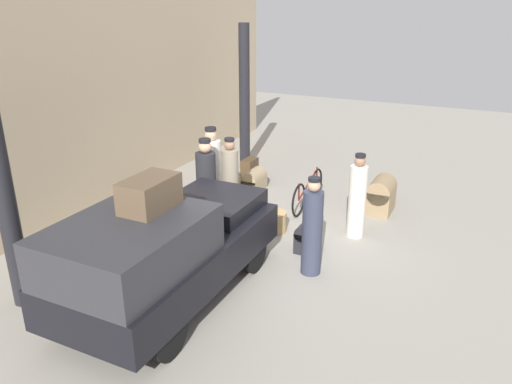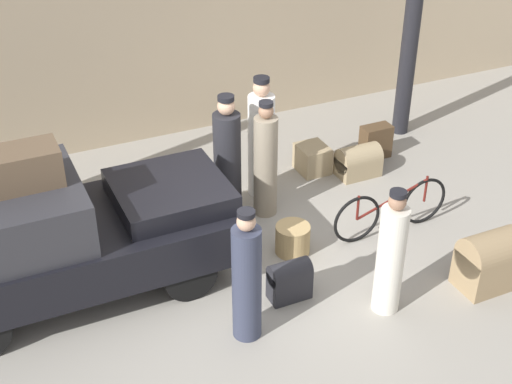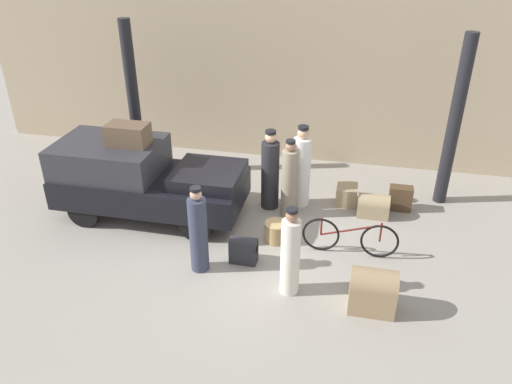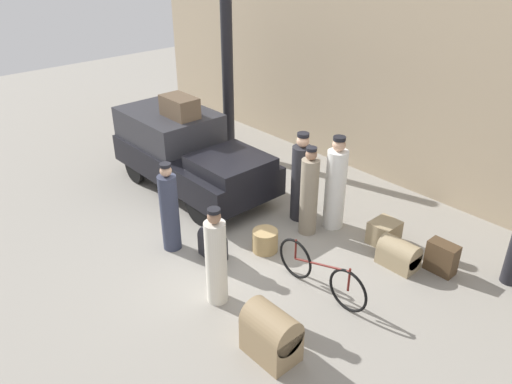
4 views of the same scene
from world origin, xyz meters
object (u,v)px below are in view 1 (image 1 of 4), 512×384
Objects in this scene: porter_carrying_trunk at (230,183)px; suitcase_small_leather at (381,195)px; trunk_large_brown at (250,170)px; trunk_on_truck_roof at (150,194)px; trunk_barrel_dark at (306,236)px; trunk_umber_medium at (226,186)px; suitcase_black_upright at (254,180)px; conductor_in_dark_uniform at (312,230)px; truck at (163,250)px; porter_standing_middle at (357,199)px; wicker_basket at (275,222)px; bicycle at (308,191)px; porter_with_bicycle at (212,175)px; porter_lifting_near_truck at (206,187)px.

porter_carrying_trunk reaches higher than suitcase_small_leather.
suitcase_small_leather reaches higher than trunk_large_brown.
suitcase_small_leather is 5.66m from trunk_on_truck_roof.
trunk_umber_medium is at bearing 56.33° from trunk_barrel_dark.
porter_carrying_trunk is 2.01m from trunk_barrel_dark.
suitcase_black_upright is at bearing 10.40° from trunk_on_truck_roof.
conductor_in_dark_uniform reaches higher than suitcase_black_upright.
conductor_in_dark_uniform is at bearing -42.86° from truck.
trunk_umber_medium is (1.20, 0.78, -0.59)m from porter_carrying_trunk.
conductor_in_dark_uniform is at bearing 170.54° from porter_standing_middle.
wicker_basket is at bearing -8.21° from trunk_on_truck_roof.
bicycle is 2.13m from porter_with_bicycle.
porter_standing_middle is 3.42m from trunk_umber_medium.
porter_with_bicycle is at bearing 94.33° from porter_standing_middle.
conductor_in_dark_uniform is at bearing -158.45° from bicycle.
suitcase_small_leather reaches higher than suitcase_black_upright.
porter_with_bicycle is 3.52× the size of trunk_barrel_dark.
porter_with_bicycle is at bearing 21.77° from porter_lifting_near_truck.
porter_standing_middle is 2.92m from porter_lifting_near_truck.
porter_lifting_near_truck reaches higher than conductor_in_dark_uniform.
porter_with_bicycle is at bearing 61.99° from conductor_in_dark_uniform.
suitcase_black_upright is 0.86× the size of suitcase_small_leather.
wicker_basket is 0.95m from trunk_barrel_dark.
suitcase_small_leather is (0.44, -1.49, 0.02)m from bicycle.
trunk_large_brown is (0.56, 3.43, -0.11)m from suitcase_small_leather.
truck is 3.12m from porter_carrying_trunk.
bicycle is 2.73× the size of suitcase_black_upright.
bicycle is 2.18m from trunk_large_brown.
porter_with_bicycle reaches higher than wicker_basket.
bicycle is 1.03× the size of porter_carrying_trunk.
porter_standing_middle is at bearing -27.78° from trunk_on_truck_roof.
trunk_large_brown reaches higher than trunk_barrel_dark.
trunk_large_brown is (1.95, 3.26, -0.48)m from porter_standing_middle.
suitcase_small_leather is 3.48m from trunk_large_brown.
trunk_umber_medium is (2.48, 3.00, -0.56)m from conductor_in_dark_uniform.
conductor_in_dark_uniform is (-1.47, -2.76, -0.08)m from porter_with_bicycle.
suitcase_black_upright is 0.70m from trunk_large_brown.
porter_with_bicycle is 1.23m from trunk_umber_medium.
conductor_in_dark_uniform is 3.26× the size of trunk_umber_medium.
porter_lifting_near_truck is at bearing -170.38° from trunk_large_brown.
bicycle is at bearing 54.46° from porter_standing_middle.
truck is at bearing 0.00° from trunk_on_truck_roof.
porter_lifting_near_truck reaches higher than bicycle.
wicker_basket is 2.22m from trunk_umber_medium.
porter_with_bicycle is at bearing 80.34° from wicker_basket.
trunk_large_brown is at bearing 59.06° from porter_standing_middle.
porter_lifting_near_truck is 3.08m from trunk_on_truck_roof.
porter_lifting_near_truck is (-0.65, -0.26, -0.02)m from porter_with_bicycle.
porter_carrying_trunk is (0.08, 1.03, 0.61)m from wicker_basket.
truck reaches higher than wicker_basket.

